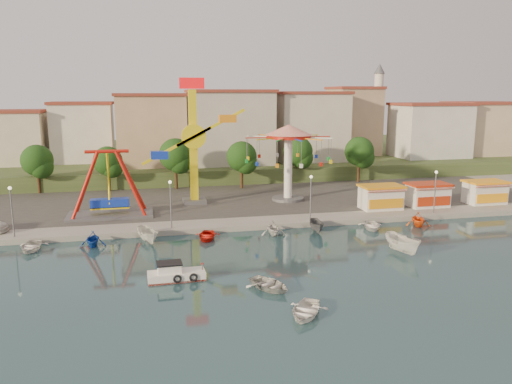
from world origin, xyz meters
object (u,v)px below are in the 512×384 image
object	(u,v)px
wave_swinger	(288,145)
skiff	(403,244)
kamikaze_tower	(197,146)
pirate_ship_ride	(109,185)
cabin_motorboat	(175,275)
rowboat_a	(270,284)

from	to	relation	value
wave_swinger	skiff	bearing A→B (deg)	-78.37
kamikaze_tower	wave_swinger	distance (m)	12.32
kamikaze_tower	skiff	bearing A→B (deg)	-54.51
wave_swinger	skiff	size ratio (longest dim) A/B	2.47
kamikaze_tower	wave_swinger	size ratio (longest dim) A/B	1.42
pirate_ship_ride	skiff	distance (m)	34.22
pirate_ship_ride	cabin_motorboat	distance (m)	22.73
skiff	kamikaze_tower	bearing A→B (deg)	116.21
pirate_ship_ride	kamikaze_tower	xyz separation A→B (m)	(11.10, 4.80, 3.93)
wave_swinger	cabin_motorboat	xyz separation A→B (m)	(-17.02, -25.48, -7.76)
wave_swinger	rowboat_a	size ratio (longest dim) A/B	3.02
kamikaze_tower	wave_swinger	xyz separation A→B (m)	(12.29, -0.77, -0.13)
pirate_ship_ride	rowboat_a	world-z (taller)	pirate_ship_ride
kamikaze_tower	rowboat_a	distance (m)	31.02
pirate_ship_ride	cabin_motorboat	bearing A→B (deg)	-73.44
rowboat_a	wave_swinger	bearing A→B (deg)	40.60
kamikaze_tower	wave_swinger	world-z (taller)	kamikaze_tower
cabin_motorboat	rowboat_a	bearing A→B (deg)	-29.07
skiff	wave_swinger	bearing A→B (deg)	92.35
pirate_ship_ride	cabin_motorboat	world-z (taller)	pirate_ship_ride
wave_swinger	cabin_motorboat	distance (m)	31.61
cabin_motorboat	skiff	xyz separation A→B (m)	(21.78, 2.33, 0.47)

